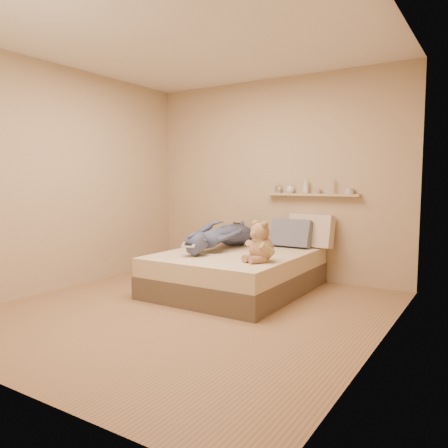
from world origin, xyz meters
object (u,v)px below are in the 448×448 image
Objects in this scene: game_console at (189,245)px; teddy_bear at (260,245)px; person at (223,234)px; bed at (237,271)px; wall_shelf at (312,195)px; pillow_cream at (311,231)px; pillow_grey at (292,234)px; dark_plush at (237,234)px.

game_console is 0.79m from teddy_bear.
person is (-0.02, 0.72, 0.04)m from game_console.
person is (-0.28, 0.14, 0.40)m from bed.
teddy_bear is at bearing -91.94° from wall_shelf.
wall_shelf is at bearing 61.67° from game_console.
pillow_grey is at bearing -144.96° from pillow_cream.
dark_plush is at bearing -79.44° from person.
bed is at bearing -118.85° from pillow_grey.
bed is 0.88m from pillow_grey.
wall_shelf is (0.55, 0.91, 0.88)m from bed.
wall_shelf is at bearing 110.65° from pillow_cream.
pillow_grey reaches higher than dark_plush.
dark_plush is at bearing -170.33° from pillow_cream.
wall_shelf is at bearing 88.06° from teddy_bear.
teddy_bear is (0.76, 0.19, 0.04)m from game_console.
pillow_cream is at bearing 86.54° from teddy_bear.
wall_shelf reaches higher than dark_plush.
game_console is at bearing -118.33° from wall_shelf.
teddy_bear is 1.39m from wall_shelf.
wall_shelf is at bearing 58.82° from bed.
pillow_cream is at bearing -142.67° from person.
wall_shelf reaches higher than teddy_bear.
teddy_bear is at bearing -83.37° from pillow_grey.
bed is 6.86× the size of dark_plush.
pillow_grey is at bearing 96.63° from teddy_bear.
game_console is at bearing 89.94° from person.
wall_shelf reaches higher than pillow_cream.
dark_plush is at bearing 130.32° from teddy_bear.
person is at bearing -139.86° from pillow_grey.
bed is at bearing -121.18° from wall_shelf.
teddy_bear reaches higher than pillow_grey.
pillow_grey is (0.64, 1.28, 0.03)m from game_console.
teddy_bear is 0.77× the size of pillow_cream.
pillow_cream is (0.07, 1.22, 0.02)m from teddy_bear.
dark_plush reaches higher than bed.
bed is 1.58× the size of wall_shelf.
teddy_bear is 0.94m from person.
pillow_cream is 0.25m from pillow_grey.
pillow_grey is (-0.20, -0.14, -0.03)m from pillow_cream.
person is at bearing -136.92° from wall_shelf.
teddy_bear is 0.35× the size of wall_shelf.
bed is 0.76m from teddy_bear.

